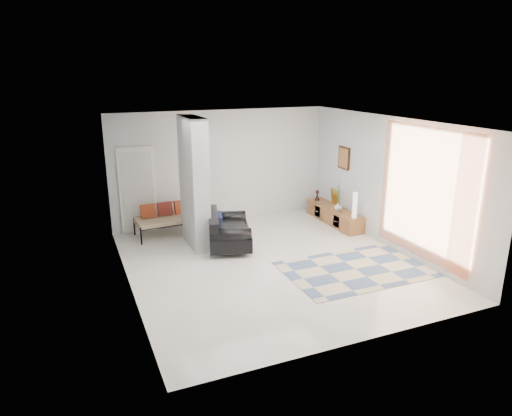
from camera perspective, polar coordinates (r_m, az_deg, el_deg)
name	(u,v)px	position (r m, az deg, el deg)	size (l,w,h in m)	color
floor	(272,263)	(9.20, 1.95, -6.92)	(6.00, 6.00, 0.00)	silver
ceiling	(273,122)	(8.47, 2.14, 10.71)	(6.00, 6.00, 0.00)	white
wall_back	(222,167)	(11.45, -4.29, 5.16)	(6.00, 6.00, 0.00)	silver
wall_front	(367,250)	(6.27, 13.66, -5.15)	(6.00, 6.00, 0.00)	silver
wall_left	(125,212)	(8.01, -16.11, -0.53)	(6.00, 6.00, 0.00)	silver
wall_right	(389,183)	(10.16, 16.28, 3.05)	(6.00, 6.00, 0.00)	silver
partition_column	(194,183)	(9.83, -7.75, 3.12)	(0.35, 1.20, 2.80)	#A3A8AA
hallway_door	(138,190)	(11.02, -14.58, 2.18)	(0.85, 0.06, 2.04)	white
curtain	(425,194)	(9.26, 20.34, 1.70)	(2.55, 2.55, 0.00)	#DE693A
wall_art	(344,158)	(11.43, 10.94, 6.16)	(0.04, 0.45, 0.55)	#371D0F
media_console	(334,215)	(11.67, 9.73, -0.88)	(0.45, 2.02, 0.80)	brown
loveseat	(226,231)	(9.93, -3.73, -2.89)	(1.24, 1.66, 0.76)	silver
daybed	(172,217)	(10.84, -10.45, -1.12)	(1.77, 0.84, 0.77)	black
area_rug	(355,269)	(9.12, 12.29, -7.48)	(2.75, 1.83, 0.01)	beige
cylinder_lamp	(355,205)	(10.82, 12.25, 0.34)	(0.11, 0.11, 0.61)	beige
bronze_figurine	(317,195)	(12.18, 7.68, 1.58)	(0.14, 0.14, 0.27)	black
vase	(338,207)	(11.38, 10.21, 0.16)	(0.18, 0.18, 0.19)	silver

